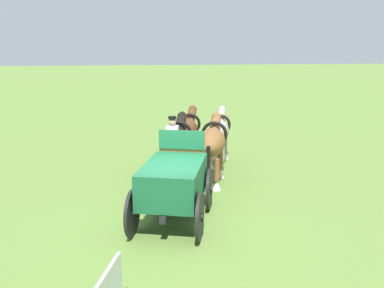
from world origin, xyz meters
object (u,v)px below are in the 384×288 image
at_px(draft_horse_rear_near, 175,142).
at_px(draft_horse_rear_off, 212,143).
at_px(draft_horse_lead_near, 187,131).
at_px(draft_horse_lead_off, 219,132).
at_px(show_wagon, 174,180).

relative_size(draft_horse_rear_near, draft_horse_rear_off, 0.97).
relative_size(draft_horse_lead_near, draft_horse_lead_off, 1.01).
distance_m(show_wagon, draft_horse_lead_off, 6.16).
bearing_deg(show_wagon, draft_horse_lead_near, -11.99).
relative_size(show_wagon, draft_horse_lead_off, 1.81).
bearing_deg(draft_horse_lead_near, draft_horse_rear_near, 162.00).
height_order(show_wagon, draft_horse_lead_near, show_wagon).
height_order(draft_horse_rear_off, draft_horse_lead_off, draft_horse_rear_off).
xyz_separation_m(draft_horse_rear_off, draft_horse_lead_off, (2.49, -0.81, -0.10)).
distance_m(draft_horse_rear_near, draft_horse_rear_off, 1.30).
relative_size(draft_horse_rear_off, draft_horse_lead_near, 0.96).
distance_m(show_wagon, draft_horse_rear_near, 3.57).
bearing_deg(draft_horse_rear_near, show_wagon, 172.43).
bearing_deg(draft_horse_lead_off, draft_horse_rear_off, 162.00).
distance_m(draft_horse_rear_near, draft_horse_lead_off, 2.93).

